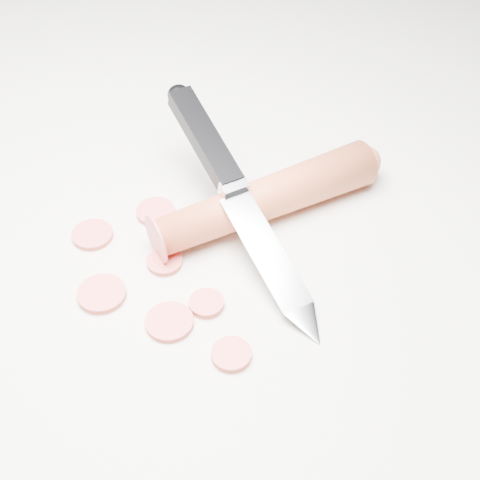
{
  "coord_description": "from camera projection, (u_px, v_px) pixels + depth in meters",
  "views": [
    {
      "loc": [
        0.1,
        -0.42,
        0.43
      ],
      "look_at": [
        0.07,
        -0.02,
        0.02
      ],
      "focal_mm": 50.0,
      "sensor_mm": 36.0,
      "label": 1
    }
  ],
  "objects": [
    {
      "name": "carrot_slice_6",
      "position": [
        206.0,
        303.0,
        0.55
      ],
      "size": [
        0.03,
        0.03,
        0.01
      ],
      "primitive_type": "cylinder",
      "color": "#EA5251",
      "rests_on": "ground"
    },
    {
      "name": "carrot_slice_3",
      "position": [
        231.0,
        354.0,
        0.51
      ],
      "size": [
        0.03,
        0.03,
        0.01
      ],
      "primitive_type": "cylinder",
      "color": "#EA5251",
      "rests_on": "ground"
    },
    {
      "name": "ground",
      "position": [
        166.0,
        234.0,
        0.6
      ],
      "size": [
        2.4,
        2.4,
        0.0
      ],
      "primitive_type": "plane",
      "color": "silver",
      "rests_on": "ground"
    },
    {
      "name": "carrot_slice_5",
      "position": [
        156.0,
        212.0,
        0.62
      ],
      "size": [
        0.04,
        0.04,
        0.01
      ],
      "primitive_type": "cylinder",
      "color": "#EA5251",
      "rests_on": "ground"
    },
    {
      "name": "carrot_slice_4",
      "position": [
        169.0,
        322.0,
        0.53
      ],
      "size": [
        0.04,
        0.04,
        0.01
      ],
      "primitive_type": "cylinder",
      "color": "#EA5251",
      "rests_on": "ground"
    },
    {
      "name": "carrot_slice_2",
      "position": [
        102.0,
        294.0,
        0.55
      ],
      "size": [
        0.04,
        0.04,
        0.01
      ],
      "primitive_type": "cylinder",
      "color": "#EA5251",
      "rests_on": "ground"
    },
    {
      "name": "carrot_slice_0",
      "position": [
        93.0,
        235.0,
        0.6
      ],
      "size": [
        0.04,
        0.04,
        0.01
      ],
      "primitive_type": "cylinder",
      "color": "#EA5251",
      "rests_on": "ground"
    },
    {
      "name": "carrot",
      "position": [
        266.0,
        198.0,
        0.6
      ],
      "size": [
        0.2,
        0.15,
        0.04
      ],
      "primitive_type": "cylinder",
      "rotation": [
        1.57,
        0.0,
        -1.0
      ],
      "color": "#C64E29",
      "rests_on": "ground"
    },
    {
      "name": "carrot_slice_1",
      "position": [
        165.0,
        262.0,
        0.58
      ],
      "size": [
        0.03,
        0.03,
        0.01
      ],
      "primitive_type": "cylinder",
      "color": "#EA5251",
      "rests_on": "ground"
    },
    {
      "name": "kitchen_knife",
      "position": [
        242.0,
        200.0,
        0.57
      ],
      "size": [
        0.17,
        0.24,
        0.09
      ],
      "primitive_type": null,
      "color": "#B5B7BC",
      "rests_on": "ground"
    }
  ]
}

